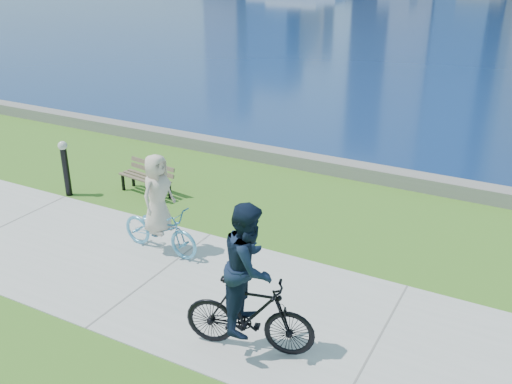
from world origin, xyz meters
TOP-DOWN VIEW (x-y plane):
  - ground at (0.00, 0.00)m, footprint 320.00×320.00m
  - concrete_path at (0.00, 0.00)m, footprint 80.00×3.50m
  - seawall at (0.00, 6.20)m, footprint 90.00×0.50m
  - park_bench at (-2.44, 2.89)m, footprint 1.46×0.68m
  - bollard_lamp at (-4.01, 1.90)m, footprint 0.21×0.21m
  - cyclist_woman at (-0.46, 0.75)m, footprint 0.71×1.76m
  - cyclist_man at (2.42, -0.97)m, footprint 0.97×1.96m

SIDE VIEW (x-z plane):
  - ground at x=0.00m, z-range 0.00..0.00m
  - concrete_path at x=0.00m, z-range 0.00..0.02m
  - seawall at x=0.00m, z-range 0.00..0.35m
  - park_bench at x=-2.44m, z-range 0.08..0.81m
  - cyclist_woman at x=-0.46m, z-range -0.23..1.71m
  - bollard_lamp at x=-4.01m, z-range 0.10..1.42m
  - cyclist_man at x=2.42m, z-range -0.16..2.12m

